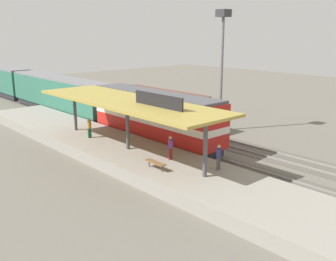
# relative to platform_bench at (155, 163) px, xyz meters

# --- Properties ---
(ground_plane) EXTENTS (120.00, 120.00, 0.00)m
(ground_plane) POSITION_rel_platform_bench_xyz_m (8.00, 4.90, -1.34)
(ground_plane) COLOR #666056
(track_near) EXTENTS (3.20, 110.00, 0.16)m
(track_near) POSITION_rel_platform_bench_xyz_m (6.00, 4.90, -1.31)
(track_near) COLOR #565249
(track_near) RESTS_ON ground
(track_far) EXTENTS (3.20, 110.00, 0.16)m
(track_far) POSITION_rel_platform_bench_xyz_m (10.60, 4.90, -1.31)
(track_far) COLOR #565249
(track_far) RESTS_ON ground
(platform) EXTENTS (6.00, 44.00, 0.90)m
(platform) POSITION_rel_platform_bench_xyz_m (1.40, 4.90, -0.89)
(platform) COLOR gray
(platform) RESTS_ON ground
(station_canopy) EXTENTS (5.20, 18.00, 4.70)m
(station_canopy) POSITION_rel_platform_bench_xyz_m (1.40, 4.81, 3.19)
(station_canopy) COLOR #47474C
(station_canopy) RESTS_ON platform
(platform_bench) EXTENTS (0.44, 1.70, 0.50)m
(platform_bench) POSITION_rel_platform_bench_xyz_m (0.00, 0.00, 0.00)
(platform_bench) COLOR #333338
(platform_bench) RESTS_ON platform
(locomotive) EXTENTS (2.93, 14.43, 4.44)m
(locomotive) POSITION_rel_platform_bench_xyz_m (6.00, 7.05, 1.07)
(locomotive) COLOR #28282D
(locomotive) RESTS_ON track_near
(passenger_carriage_front) EXTENTS (2.90, 20.00, 4.24)m
(passenger_carriage_front) POSITION_rel_platform_bench_xyz_m (6.00, 25.05, 0.97)
(passenger_carriage_front) COLOR #28282D
(passenger_carriage_front) RESTS_ON track_near
(freight_car) EXTENTS (2.80, 12.00, 3.54)m
(freight_car) POSITION_rel_platform_bench_xyz_m (10.60, 11.66, 0.63)
(freight_car) COLOR #28282D
(freight_car) RESTS_ON track_far
(light_mast) EXTENTS (1.10, 1.10, 11.70)m
(light_mast) POSITION_rel_platform_bench_xyz_m (13.80, 6.20, 7.05)
(light_mast) COLOR slate
(light_mast) RESTS_ON ground
(person_waiting) EXTENTS (0.34, 0.34, 1.71)m
(person_waiting) POSITION_rel_platform_bench_xyz_m (0.91, 9.69, 0.51)
(person_waiting) COLOR #23603D
(person_waiting) RESTS_ON platform
(person_walking) EXTENTS (0.34, 0.34, 1.71)m
(person_walking) POSITION_rel_platform_bench_xyz_m (2.96, -2.88, 0.51)
(person_walking) COLOR #4C4C51
(person_walking) RESTS_ON platform
(person_boarding) EXTENTS (0.34, 0.34, 1.71)m
(person_boarding) POSITION_rel_platform_bench_xyz_m (2.08, 0.80, 0.51)
(person_boarding) COLOR maroon
(person_boarding) RESTS_ON platform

